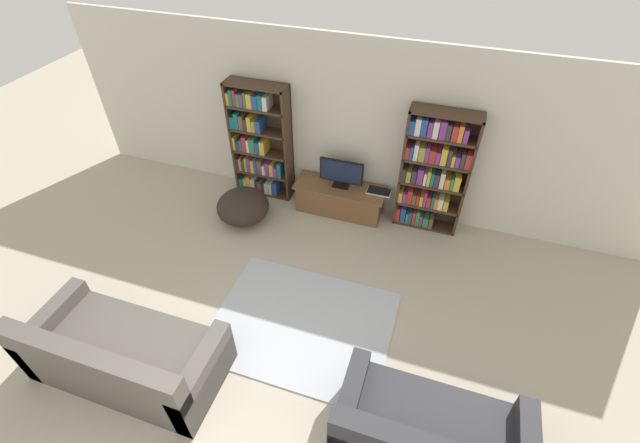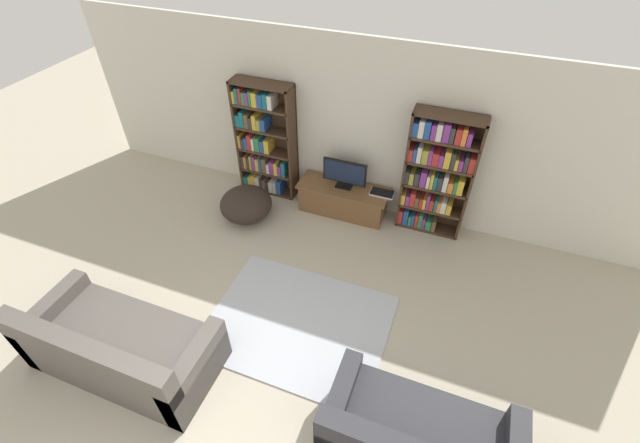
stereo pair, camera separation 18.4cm
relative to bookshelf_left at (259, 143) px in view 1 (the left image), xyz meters
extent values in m
cube|color=silver|center=(1.41, 0.18, 0.41)|extent=(8.80, 0.06, 2.60)
cube|color=#422D1E|center=(-0.39, -0.02, 0.04)|extent=(0.04, 0.30, 1.86)
cube|color=#422D1E|center=(0.50, -0.02, 0.04)|extent=(0.04, 0.30, 1.86)
cube|color=#422D1E|center=(0.05, 0.11, 0.04)|extent=(0.92, 0.04, 1.86)
cube|color=#422D1E|center=(0.05, -0.02, 0.95)|extent=(0.92, 0.30, 0.04)
cube|color=#422D1E|center=(0.05, -0.02, -0.88)|extent=(0.89, 0.30, 0.04)
cube|color=#196B75|center=(-0.33, -0.03, -0.77)|extent=(0.08, 0.24, 0.18)
cube|color=gold|center=(-0.26, -0.03, -0.75)|extent=(0.05, 0.24, 0.21)
cube|color=gold|center=(-0.20, -0.03, -0.74)|extent=(0.06, 0.24, 0.24)
cube|color=silver|center=(-0.13, -0.03, -0.75)|extent=(0.07, 0.24, 0.22)
cube|color=#333338|center=(-0.07, -0.03, -0.75)|extent=(0.04, 0.24, 0.21)
cube|color=brown|center=(-0.01, -0.03, -0.76)|extent=(0.06, 0.24, 0.20)
cube|color=#333338|center=(0.05, -0.03, -0.77)|extent=(0.04, 0.24, 0.19)
cube|color=silver|center=(0.12, -0.03, -0.76)|extent=(0.07, 0.24, 0.19)
cube|color=silver|center=(0.19, -0.03, -0.76)|extent=(0.05, 0.24, 0.20)
cube|color=#234C99|center=(0.26, -0.03, -0.74)|extent=(0.08, 0.24, 0.24)
cube|color=#422D1E|center=(0.05, -0.02, -0.50)|extent=(0.89, 0.30, 0.04)
cube|color=#333338|center=(-0.35, -0.03, -0.39)|extent=(0.04, 0.24, 0.20)
cube|color=orange|center=(-0.31, -0.03, -0.38)|extent=(0.04, 0.24, 0.21)
cube|color=#333338|center=(-0.26, -0.03, -0.38)|extent=(0.04, 0.24, 0.21)
cube|color=#9E9333|center=(-0.20, -0.03, -0.36)|extent=(0.04, 0.24, 0.24)
cube|color=#7F338C|center=(-0.15, -0.03, -0.36)|extent=(0.05, 0.24, 0.25)
cube|color=gold|center=(-0.09, -0.03, -0.38)|extent=(0.06, 0.24, 0.21)
cube|color=#234C99|center=(-0.03, -0.03, -0.37)|extent=(0.04, 0.24, 0.23)
cube|color=brown|center=(0.03, -0.03, -0.36)|extent=(0.07, 0.24, 0.25)
cube|color=silver|center=(0.10, -0.03, -0.41)|extent=(0.05, 0.24, 0.16)
cube|color=#7F338C|center=(0.16, -0.03, -0.37)|extent=(0.06, 0.24, 0.22)
cube|color=gold|center=(0.23, -0.03, -0.38)|extent=(0.06, 0.24, 0.21)
cube|color=#7F338C|center=(0.30, -0.03, -0.40)|extent=(0.06, 0.24, 0.17)
cube|color=#196B75|center=(0.36, -0.03, -0.36)|extent=(0.06, 0.24, 0.25)
cube|color=#422D1E|center=(0.05, -0.02, -0.13)|extent=(0.89, 0.30, 0.04)
cube|color=gold|center=(-0.36, -0.03, -0.01)|extent=(0.04, 0.24, 0.21)
cube|color=#333338|center=(-0.30, -0.03, -0.03)|extent=(0.05, 0.24, 0.17)
cube|color=#234C99|center=(-0.25, -0.03, -0.02)|extent=(0.05, 0.24, 0.19)
cube|color=#B72D28|center=(-0.18, -0.03, 0.01)|extent=(0.07, 0.24, 0.25)
cube|color=silver|center=(-0.12, -0.03, -0.01)|extent=(0.04, 0.24, 0.21)
cube|color=#2D7F47|center=(-0.05, -0.03, 0.00)|extent=(0.08, 0.24, 0.24)
cube|color=#234C99|center=(0.03, -0.03, -0.02)|extent=(0.07, 0.24, 0.20)
cube|color=gold|center=(0.11, -0.03, 0.00)|extent=(0.08, 0.24, 0.22)
cube|color=#422D1E|center=(0.05, -0.02, 0.24)|extent=(0.89, 0.30, 0.04)
cube|color=#196B75|center=(-0.34, -0.03, 0.35)|extent=(0.07, 0.24, 0.19)
cube|color=#196B75|center=(-0.27, -0.03, 0.38)|extent=(0.07, 0.24, 0.25)
cube|color=brown|center=(-0.19, -0.03, 0.37)|extent=(0.07, 0.24, 0.22)
cube|color=#333338|center=(-0.12, -0.03, 0.35)|extent=(0.05, 0.24, 0.18)
cube|color=gold|center=(-0.06, -0.03, 0.37)|extent=(0.06, 0.24, 0.23)
cube|color=#9E9333|center=(0.01, -0.03, 0.34)|extent=(0.06, 0.24, 0.17)
cube|color=#234C99|center=(0.08, -0.03, 0.35)|extent=(0.07, 0.24, 0.19)
cube|color=#422D1E|center=(0.05, -0.02, 0.61)|extent=(0.89, 0.30, 0.04)
cube|color=gold|center=(-0.35, -0.03, 0.72)|extent=(0.04, 0.24, 0.18)
cube|color=#196B75|center=(-0.30, -0.03, 0.75)|extent=(0.05, 0.24, 0.24)
cube|color=#B72D28|center=(-0.24, -0.03, 0.75)|extent=(0.04, 0.24, 0.24)
cube|color=#2D7F47|center=(-0.19, -0.03, 0.73)|extent=(0.05, 0.24, 0.19)
cube|color=#7F338C|center=(-0.14, -0.03, 0.73)|extent=(0.05, 0.24, 0.20)
cube|color=#2D7F47|center=(-0.08, -0.03, 0.74)|extent=(0.04, 0.24, 0.23)
cube|color=gold|center=(-0.02, -0.03, 0.74)|extent=(0.08, 0.24, 0.22)
cube|color=#234C99|center=(0.07, -0.03, 0.73)|extent=(0.08, 0.24, 0.20)
cube|color=#196B75|center=(0.15, -0.03, 0.74)|extent=(0.07, 0.24, 0.22)
cube|color=silver|center=(0.22, -0.03, 0.74)|extent=(0.07, 0.24, 0.21)
cube|color=#422D1E|center=(2.22, -0.02, 0.04)|extent=(0.04, 0.30, 1.86)
cube|color=#422D1E|center=(3.11, -0.02, 0.04)|extent=(0.04, 0.30, 1.86)
cube|color=#422D1E|center=(2.66, 0.11, 0.04)|extent=(0.92, 0.04, 1.86)
cube|color=#422D1E|center=(2.66, -0.02, 0.95)|extent=(0.92, 0.30, 0.04)
cube|color=#422D1E|center=(2.66, -0.02, -0.88)|extent=(0.89, 0.30, 0.04)
cube|color=#B72D28|center=(2.27, -0.03, -0.74)|extent=(0.06, 0.24, 0.24)
cube|color=#234C99|center=(2.34, -0.03, -0.73)|extent=(0.07, 0.24, 0.26)
cube|color=#2D7F47|center=(2.41, -0.03, -0.77)|extent=(0.04, 0.24, 0.18)
cube|color=#234C99|center=(2.46, -0.03, -0.75)|extent=(0.04, 0.24, 0.21)
cube|color=#B72D28|center=(2.51, -0.03, -0.75)|extent=(0.05, 0.24, 0.22)
cube|color=#2D7F47|center=(2.56, -0.03, -0.74)|extent=(0.06, 0.24, 0.25)
cube|color=#7F338C|center=(2.62, -0.03, -0.77)|extent=(0.04, 0.24, 0.19)
cube|color=#2D7F47|center=(2.69, -0.03, -0.78)|extent=(0.08, 0.24, 0.16)
cube|color=brown|center=(2.77, -0.03, -0.77)|extent=(0.06, 0.24, 0.18)
cube|color=#422D1E|center=(2.66, -0.02, -0.50)|extent=(0.89, 0.30, 0.04)
cube|color=gold|center=(2.27, -0.03, -0.40)|extent=(0.06, 0.24, 0.16)
cube|color=#7F338C|center=(2.33, -0.03, -0.40)|extent=(0.06, 0.24, 0.16)
cube|color=#B72D28|center=(2.40, -0.03, -0.37)|extent=(0.07, 0.24, 0.23)
cube|color=brown|center=(2.46, -0.03, -0.40)|extent=(0.05, 0.24, 0.17)
cube|color=#B72D28|center=(2.52, -0.03, -0.40)|extent=(0.04, 0.24, 0.17)
cube|color=gold|center=(2.57, -0.03, -0.40)|extent=(0.04, 0.24, 0.17)
cube|color=#7F338C|center=(2.62, -0.03, -0.36)|extent=(0.04, 0.24, 0.25)
cube|color=#B72D28|center=(2.67, -0.03, -0.40)|extent=(0.06, 0.24, 0.18)
cube|color=#196B75|center=(2.73, -0.03, -0.39)|extent=(0.04, 0.24, 0.20)
cube|color=orange|center=(2.77, -0.03, -0.40)|extent=(0.05, 0.24, 0.17)
cube|color=silver|center=(2.84, -0.03, -0.39)|extent=(0.07, 0.24, 0.19)
cube|color=gold|center=(2.91, -0.03, -0.40)|extent=(0.07, 0.24, 0.16)
cube|color=#422D1E|center=(2.66, -0.02, -0.13)|extent=(0.89, 0.30, 0.04)
cube|color=#333338|center=(2.27, -0.03, -0.01)|extent=(0.06, 0.24, 0.20)
cube|color=#9E9333|center=(2.33, -0.03, -0.02)|extent=(0.06, 0.24, 0.18)
cube|color=#333338|center=(2.41, -0.03, -0.02)|extent=(0.07, 0.24, 0.20)
cube|color=#7F338C|center=(2.49, -0.03, 0.01)|extent=(0.08, 0.24, 0.24)
cube|color=silver|center=(2.56, -0.03, -0.02)|extent=(0.04, 0.24, 0.19)
cube|color=gold|center=(2.61, -0.03, 0.00)|extent=(0.04, 0.24, 0.23)
cube|color=#196B75|center=(2.66, -0.03, -0.01)|extent=(0.04, 0.24, 0.21)
cube|color=#333338|center=(2.72, -0.03, -0.01)|extent=(0.07, 0.24, 0.21)
cube|color=silver|center=(2.79, -0.03, 0.01)|extent=(0.06, 0.24, 0.24)
cube|color=orange|center=(2.86, -0.03, -0.03)|extent=(0.07, 0.24, 0.16)
cube|color=#2D7F47|center=(2.92, -0.03, -0.02)|extent=(0.04, 0.24, 0.19)
cube|color=gold|center=(2.99, -0.03, 0.00)|extent=(0.08, 0.24, 0.23)
cube|color=#422D1E|center=(2.66, -0.02, 0.24)|extent=(0.89, 0.30, 0.04)
cube|color=#B72D28|center=(2.27, -0.03, 0.35)|extent=(0.06, 0.24, 0.18)
cube|color=#234C99|center=(2.32, -0.03, 0.36)|extent=(0.04, 0.24, 0.20)
cube|color=silver|center=(2.38, -0.03, 0.38)|extent=(0.06, 0.24, 0.24)
cube|color=#9E9333|center=(2.46, -0.03, 0.36)|extent=(0.08, 0.24, 0.21)
cube|color=#7F338C|center=(2.53, -0.03, 0.37)|extent=(0.05, 0.24, 0.22)
cube|color=#B72D28|center=(2.59, -0.03, 0.35)|extent=(0.08, 0.24, 0.19)
cube|color=#7F338C|center=(2.67, -0.03, 0.35)|extent=(0.06, 0.24, 0.18)
cube|color=gold|center=(2.74, -0.03, 0.38)|extent=(0.08, 0.24, 0.25)
cube|color=#333338|center=(2.82, -0.03, 0.38)|extent=(0.05, 0.24, 0.24)
cube|color=gold|center=(2.87, -0.03, 0.34)|extent=(0.04, 0.24, 0.16)
cube|color=#7F338C|center=(2.92, -0.03, 0.34)|extent=(0.05, 0.24, 0.16)
cube|color=#333338|center=(2.98, -0.03, 0.37)|extent=(0.05, 0.24, 0.22)
cube|color=#B72D28|center=(3.06, -0.03, 0.37)|extent=(0.08, 0.24, 0.22)
cube|color=#422D1E|center=(2.66, -0.02, 0.61)|extent=(0.89, 0.30, 0.04)
cube|color=#234C99|center=(2.27, -0.03, 0.73)|extent=(0.07, 0.24, 0.20)
cube|color=silver|center=(2.35, -0.03, 0.75)|extent=(0.07, 0.24, 0.23)
cube|color=#234C99|center=(2.43, -0.03, 0.75)|extent=(0.08, 0.24, 0.24)
cube|color=#7F338C|center=(2.50, -0.03, 0.74)|extent=(0.06, 0.24, 0.21)
cube|color=silver|center=(2.57, -0.03, 0.75)|extent=(0.07, 0.24, 0.23)
cube|color=#7F338C|center=(2.66, -0.03, 0.75)|extent=(0.08, 0.24, 0.25)
cube|color=#333338|center=(2.73, -0.03, 0.74)|extent=(0.06, 0.24, 0.22)
cube|color=#B72D28|center=(2.81, -0.03, 0.74)|extent=(0.07, 0.24, 0.21)
cube|color=orange|center=(2.88, -0.03, 0.74)|extent=(0.06, 0.24, 0.23)
cube|color=#7F338C|center=(2.95, -0.03, 0.72)|extent=(0.06, 0.24, 0.18)
cube|color=brown|center=(1.36, -0.13, -0.68)|extent=(1.30, 0.46, 0.43)
cube|color=brown|center=(1.36, -0.13, -0.45)|extent=(1.38, 0.49, 0.04)
cube|color=black|center=(1.36, -0.10, -0.41)|extent=(0.24, 0.16, 0.03)
cylinder|color=black|center=(1.36, -0.10, -0.37)|extent=(0.04, 0.04, 0.05)
cube|color=black|center=(1.36, -0.10, -0.16)|extent=(0.66, 0.04, 0.37)
cube|color=#19233D|center=(1.36, -0.12, -0.16)|extent=(0.61, 0.00, 0.33)
cube|color=silver|center=(1.94, -0.07, -0.42)|extent=(0.35, 0.21, 0.02)
cube|color=black|center=(1.94, -0.07, -0.40)|extent=(0.34, 0.20, 0.00)
cube|color=#B2B7C1|center=(1.54, -2.33, -0.89)|extent=(2.11, 1.64, 0.02)
cube|color=#56514C|center=(-0.02, -3.43, -0.67)|extent=(2.02, 0.96, 0.44)
cube|color=#56514C|center=(-0.02, -3.82, -0.22)|extent=(2.02, 0.18, 0.46)
cube|color=#56514C|center=(-0.94, -3.43, -0.58)|extent=(0.18, 0.96, 0.62)
cube|color=#56514C|center=(0.90, -3.43, -0.58)|extent=(0.18, 0.96, 0.62)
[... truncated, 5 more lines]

